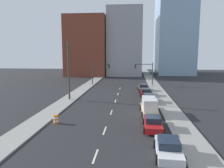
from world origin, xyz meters
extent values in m
cube|color=gray|center=(-8.12, 49.56, 0.07)|extent=(2.82, 99.12, 0.14)
cube|color=gray|center=(8.12, 49.56, 0.07)|extent=(2.82, 99.12, 0.14)
cube|color=beige|center=(0.00, 8.04, 0.00)|extent=(0.16, 2.40, 0.01)
cube|color=beige|center=(0.00, 13.71, 0.00)|extent=(0.16, 2.40, 0.01)
cube|color=beige|center=(0.00, 20.74, 0.00)|extent=(0.16, 2.40, 0.01)
cube|color=beige|center=(0.00, 27.84, 0.00)|extent=(0.16, 2.40, 0.01)
cube|color=beige|center=(0.00, 34.15, 0.00)|extent=(0.16, 2.40, 0.01)
cube|color=beige|center=(0.00, 40.90, 0.00)|extent=(0.16, 2.40, 0.01)
cube|color=brown|center=(-13.45, 71.08, 10.30)|extent=(14.00, 16.00, 20.60)
cube|color=#99999E|center=(-0.15, 75.08, 11.73)|extent=(12.00, 20.00, 23.46)
cube|color=#8CADC6|center=(18.24, 79.08, 19.39)|extent=(13.00, 20.00, 38.78)
cylinder|color=#38383D|center=(-7.23, 45.85, 2.82)|extent=(0.24, 0.24, 5.64)
cylinder|color=#38383D|center=(-5.14, 45.85, 5.24)|extent=(4.18, 0.16, 0.16)
cube|color=black|center=(-3.05, 45.85, 4.61)|extent=(0.34, 0.32, 1.10)
cylinder|color=#4C0C0C|center=(-3.05, 45.68, 4.95)|extent=(0.22, 0.04, 0.22)
cylinder|color=#593F0C|center=(-3.05, 45.68, 4.61)|extent=(0.22, 0.04, 0.22)
cylinder|color=#26E53F|center=(-3.05, 45.68, 4.27)|extent=(0.22, 0.04, 0.22)
cylinder|color=#38383D|center=(7.63, 45.85, 2.82)|extent=(0.24, 0.24, 5.64)
cylinder|color=#38383D|center=(5.54, 45.85, 5.24)|extent=(4.18, 0.16, 0.16)
cube|color=black|center=(3.45, 45.85, 4.61)|extent=(0.34, 0.32, 1.10)
cylinder|color=#4C0C0C|center=(3.45, 45.68, 4.95)|extent=(0.22, 0.04, 0.22)
cylinder|color=#593F0C|center=(3.45, 45.68, 4.61)|extent=(0.22, 0.04, 0.22)
cylinder|color=#26E53F|center=(3.45, 45.68, 4.27)|extent=(0.22, 0.04, 0.22)
cylinder|color=#473D33|center=(-7.89, 27.88, 4.92)|extent=(0.32, 0.32, 9.84)
cube|color=#473D33|center=(-7.89, 27.88, 9.04)|extent=(1.60, 0.14, 0.14)
cylinder|color=orange|center=(-5.83, 15.54, 0.10)|extent=(0.56, 0.56, 0.19)
cylinder|color=white|center=(-5.83, 15.54, 0.29)|extent=(0.56, 0.56, 0.19)
cylinder|color=orange|center=(-5.83, 15.54, 0.47)|extent=(0.56, 0.56, 0.19)
cylinder|color=white|center=(-5.83, 15.54, 0.67)|extent=(0.56, 0.56, 0.19)
cylinder|color=orange|center=(-5.83, 15.54, 0.85)|extent=(0.56, 0.56, 0.19)
cube|color=silver|center=(5.65, 8.63, 0.50)|extent=(2.03, 4.56, 0.61)
cube|color=#1E2838|center=(5.65, 8.63, 1.10)|extent=(1.71, 2.09, 0.58)
cylinder|color=black|center=(4.76, 10.06, 0.35)|extent=(0.25, 0.70, 0.69)
cylinder|color=black|center=(6.66, 9.98, 0.35)|extent=(0.25, 0.70, 0.69)
cylinder|color=black|center=(4.63, 7.29, 0.35)|extent=(0.25, 0.70, 0.69)
cylinder|color=black|center=(6.54, 7.20, 0.35)|extent=(0.25, 0.70, 0.69)
cube|color=red|center=(5.00, 14.71, 0.49)|extent=(1.88, 4.62, 0.63)
cube|color=#1E2838|center=(5.00, 14.71, 1.10)|extent=(1.60, 2.10, 0.58)
cylinder|color=black|center=(4.14, 16.15, 0.32)|extent=(0.24, 0.64, 0.63)
cylinder|color=black|center=(5.95, 16.10, 0.32)|extent=(0.24, 0.64, 0.63)
cylinder|color=black|center=(4.06, 13.32, 0.32)|extent=(0.24, 0.64, 0.63)
cylinder|color=black|center=(5.87, 13.26, 0.32)|extent=(0.24, 0.64, 0.63)
cube|color=tan|center=(5.04, 20.68, 0.47)|extent=(2.13, 6.18, 0.56)
cube|color=silver|center=(5.05, 20.37, 1.44)|extent=(1.83, 3.84, 1.38)
cylinder|color=black|center=(3.97, 22.55, 0.34)|extent=(0.24, 0.69, 0.69)
cylinder|color=black|center=(6.00, 22.61, 0.34)|extent=(0.24, 0.69, 0.69)
cylinder|color=black|center=(4.08, 18.75, 0.34)|extent=(0.24, 0.69, 0.69)
cylinder|color=black|center=(6.11, 18.81, 0.34)|extent=(0.24, 0.69, 0.69)
cube|color=orange|center=(5.48, 27.23, 0.51)|extent=(1.80, 4.55, 0.62)
cube|color=#1E2838|center=(5.48, 27.23, 1.11)|extent=(1.56, 2.06, 0.59)
cylinder|color=black|center=(4.56, 28.62, 0.35)|extent=(0.23, 0.71, 0.71)
cylinder|color=black|center=(6.37, 28.64, 0.35)|extent=(0.23, 0.71, 0.71)
cylinder|color=black|center=(4.60, 25.81, 0.35)|extent=(0.23, 0.71, 0.71)
cylinder|color=black|center=(6.40, 25.83, 0.35)|extent=(0.23, 0.71, 0.71)
cube|color=maroon|center=(5.30, 32.66, 0.50)|extent=(1.90, 4.54, 0.62)
cube|color=#1E2838|center=(5.30, 32.66, 1.10)|extent=(1.65, 2.05, 0.58)
cylinder|color=black|center=(4.33, 34.05, 0.34)|extent=(0.23, 0.69, 0.69)
cylinder|color=black|center=(6.24, 34.07, 0.34)|extent=(0.23, 0.69, 0.69)
cylinder|color=black|center=(4.36, 31.25, 0.34)|extent=(0.23, 0.69, 0.69)
cylinder|color=black|center=(6.27, 31.27, 0.34)|extent=(0.23, 0.69, 0.69)
cube|color=brown|center=(5.04, 38.11, 0.51)|extent=(2.04, 4.70, 0.65)
cube|color=#1E2838|center=(5.04, 38.11, 1.14)|extent=(1.69, 2.16, 0.61)
cylinder|color=black|center=(4.04, 39.49, 0.33)|extent=(0.26, 0.68, 0.67)
cylinder|color=black|center=(5.89, 39.59, 0.33)|extent=(0.26, 0.68, 0.67)
cylinder|color=black|center=(4.19, 36.64, 0.33)|extent=(0.26, 0.68, 0.67)
cylinder|color=black|center=(6.05, 36.74, 0.33)|extent=(0.26, 0.68, 0.67)
camera|label=1|loc=(2.80, -7.77, 7.95)|focal=35.00mm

